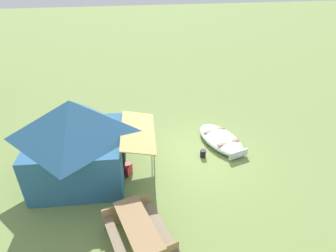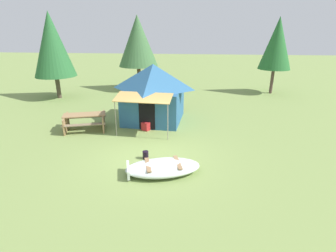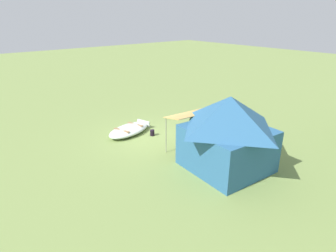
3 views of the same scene
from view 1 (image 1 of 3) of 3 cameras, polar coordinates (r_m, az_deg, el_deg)
name	(u,v)px [view 1 (image 1 of 3)]	position (r m, az deg, el deg)	size (l,w,h in m)	color
ground_plane	(194,155)	(10.82, 5.29, -5.84)	(80.00, 80.00, 0.00)	olive
beached_rowboat	(221,139)	(11.50, 10.65, -2.63)	(2.72, 1.86, 0.38)	silver
canvas_cabin_tent	(77,140)	(9.41, -17.98, -2.63)	(3.19, 4.22, 2.86)	#2C5F8C
picnic_table	(138,231)	(7.68, -6.05, -20.37)	(2.22, 1.89, 0.75)	#9B784E
cooler_box	(124,169)	(9.94, -8.87, -8.57)	(0.47, 0.34, 0.38)	#B32628
fuel_can	(203,153)	(10.68, 7.09, -5.54)	(0.22, 0.22, 0.29)	black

